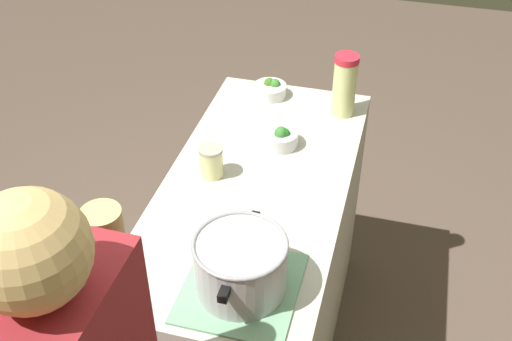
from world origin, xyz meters
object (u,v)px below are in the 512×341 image
Objects in this scene: lemonade_pitcher at (345,85)px; broccoli_bowl_center at (270,89)px; broccoli_bowl_front at (280,138)px; mason_jar at (211,162)px; cooking_pot at (240,264)px.

lemonade_pitcher reaches higher than broccoli_bowl_center.
broccoli_bowl_front is at bearing 19.89° from broccoli_bowl_center.
mason_jar is 0.30m from broccoli_bowl_front.
cooking_pot is at bearing 9.59° from broccoli_bowl_center.
lemonade_pitcher is 0.34m from broccoli_bowl_front.
broccoli_bowl_front is at bearing 142.01° from mason_jar.
lemonade_pitcher is 1.85× the size of broccoli_bowl_front.
broccoli_bowl_center is (-0.56, 0.06, -0.03)m from mason_jar.
broccoli_bowl_front is 1.00× the size of broccoli_bowl_center.
broccoli_bowl_center is (-0.05, -0.30, -0.10)m from lemonade_pitcher.
broccoli_bowl_center is at bearing -100.16° from lemonade_pitcher.
lemonade_pitcher reaches higher than mason_jar.
cooking_pot reaches higher than mason_jar.
broccoli_bowl_center is (-0.32, -0.12, -0.00)m from broccoli_bowl_front.
mason_jar is at bearing -35.86° from lemonade_pitcher.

